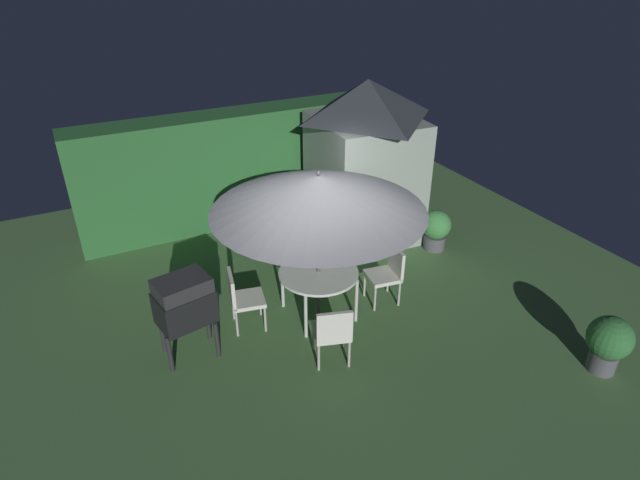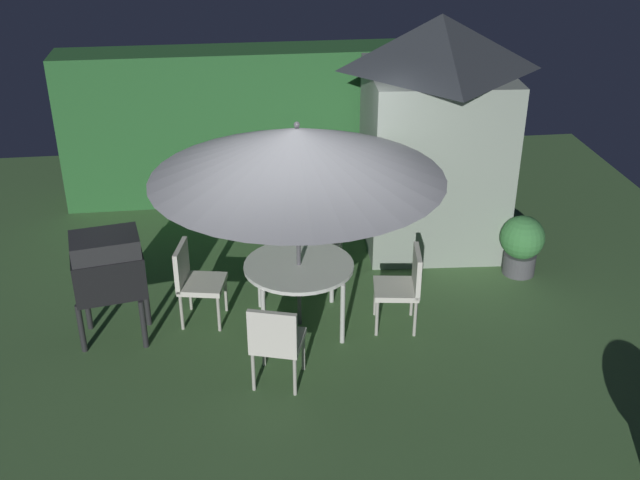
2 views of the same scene
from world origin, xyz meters
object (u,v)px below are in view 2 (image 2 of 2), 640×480
object	(u,v)px
patio_umbrella	(297,153)
chair_far_side	(323,233)
garden_shed	(434,130)
patio_table	(299,269)
chair_near_shed	(404,283)
bbq_grill	(108,267)
chair_toward_house	(276,340)
chair_toward_hedge	(194,278)
potted_plant_by_grill	(522,243)

from	to	relation	value
patio_umbrella	chair_far_side	size ratio (longest dim) A/B	3.25
garden_shed	patio_table	xyz separation A→B (m)	(-1.90, -1.91, -0.80)
patio_umbrella	chair_far_side	xyz separation A→B (m)	(0.39, 1.12, -1.45)
patio_umbrella	chair_near_shed	xyz separation A→B (m)	(1.09, -0.16, -1.45)
bbq_grill	patio_table	bearing A→B (deg)	0.61
chair_far_side	chair_toward_house	size ratio (longest dim) A/B	1.00
bbq_grill	chair_toward_hedge	bearing A→B (deg)	16.40
garden_shed	chair_far_side	world-z (taller)	garden_shed
chair_far_side	bbq_grill	bearing A→B (deg)	-153.81
garden_shed	chair_toward_house	bearing A→B (deg)	-126.99
patio_umbrella	chair_near_shed	bearing A→B (deg)	-8.38
garden_shed	chair_toward_house	size ratio (longest dim) A/B	3.21
patio_table	chair_far_side	bearing A→B (deg)	70.71
bbq_grill	potted_plant_by_grill	world-z (taller)	bbq_grill
chair_far_side	chair_toward_hedge	bearing A→B (deg)	-148.99
chair_near_shed	chair_toward_hedge	world-z (taller)	same
bbq_grill	chair_toward_house	distance (m)	1.93
patio_table	patio_umbrella	bearing A→B (deg)	90.94
patio_table	patio_umbrella	distance (m)	1.30
bbq_grill	chair_near_shed	world-z (taller)	bbq_grill
patio_umbrella	chair_toward_house	bearing A→B (deg)	-107.35
patio_table	potted_plant_by_grill	bearing A→B (deg)	15.94
bbq_grill	potted_plant_by_grill	xyz separation A→B (m)	(4.68, 0.80, -0.44)
patio_table	chair_near_shed	bearing A→B (deg)	-8.38
patio_umbrella	potted_plant_by_grill	size ratio (longest dim) A/B	3.93
chair_toward_house	garden_shed	bearing A→B (deg)	53.01
patio_umbrella	chair_toward_house	world-z (taller)	patio_umbrella
potted_plant_by_grill	chair_far_side	bearing A→B (deg)	171.77
bbq_grill	chair_near_shed	bearing A→B (deg)	-2.66
garden_shed	chair_toward_house	world-z (taller)	garden_shed
patio_table	bbq_grill	xyz separation A→B (m)	(-1.93, -0.02, 0.17)
patio_table	chair_near_shed	distance (m)	1.12
garden_shed	bbq_grill	world-z (taller)	garden_shed
chair_toward_hedge	potted_plant_by_grill	distance (m)	3.89
chair_toward_house	chair_far_side	bearing A→B (deg)	71.63
potted_plant_by_grill	chair_toward_house	bearing A→B (deg)	-149.39
patio_table	garden_shed	bearing A→B (deg)	45.26
patio_table	potted_plant_by_grill	distance (m)	2.87
potted_plant_by_grill	patio_table	bearing A→B (deg)	-164.06
chair_toward_house	potted_plant_by_grill	bearing A→B (deg)	30.61
patio_table	chair_toward_hedge	xyz separation A→B (m)	(-1.10, 0.22, -0.15)
potted_plant_by_grill	garden_shed	bearing A→B (deg)	126.96
chair_toward_hedge	chair_far_side	bearing A→B (deg)	31.01
chair_toward_house	chair_toward_hedge	bearing A→B (deg)	121.97
chair_toward_hedge	chair_toward_house	world-z (taller)	same
chair_toward_house	patio_umbrella	bearing A→B (deg)	72.65
garden_shed	chair_toward_hedge	xyz separation A→B (m)	(-3.00, -1.69, -0.95)
chair_toward_hedge	patio_table	bearing A→B (deg)	-11.44
patio_umbrella	patio_table	bearing A→B (deg)	-89.06
patio_umbrella	chair_toward_hedge	bearing A→B (deg)	168.56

